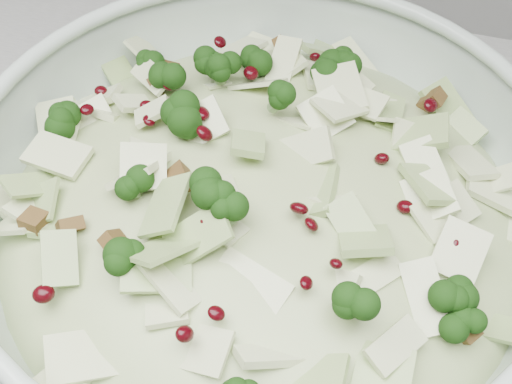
# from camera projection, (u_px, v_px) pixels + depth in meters

# --- Properties ---
(mixing_bowl) EXTENTS (0.51, 0.51, 0.16)m
(mixing_bowl) POSITION_uv_depth(u_px,v_px,m) (262.00, 228.00, 0.49)
(mixing_bowl) COLOR #B4C6B9
(mixing_bowl) RESTS_ON counter
(salad) EXTENTS (0.37, 0.37, 0.16)m
(salad) POSITION_uv_depth(u_px,v_px,m) (262.00, 205.00, 0.47)
(salad) COLOR #B4C587
(salad) RESTS_ON mixing_bowl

